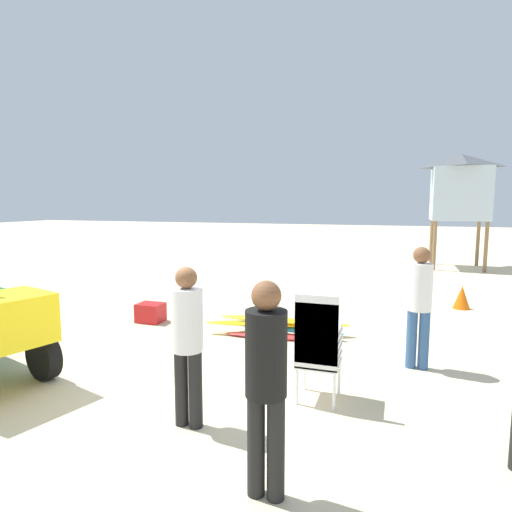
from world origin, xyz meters
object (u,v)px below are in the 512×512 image
surfboard_pile (280,327)px  lifeguard_near_right (187,336)px  traffic_cone_far (462,297)px  cooler_box (151,313)px  lifeguard_tower (460,187)px  stacked_plastic_chairs (318,340)px  lifeguard_near_left (420,299)px  lifeguard_near_center (266,375)px

surfboard_pile → lifeguard_near_right: (-0.12, -3.18, 0.79)m
surfboard_pile → traffic_cone_far: size_ratio=5.02×
surfboard_pile → traffic_cone_far: traffic_cone_far is taller
traffic_cone_far → cooler_box: bearing=-152.7°
surfboard_pile → traffic_cone_far: 4.48m
traffic_cone_far → cooler_box: traffic_cone_far is taller
lifeguard_tower → surfboard_pile: bearing=-112.0°
lifeguard_near_right → traffic_cone_far: lifeguard_near_right is taller
traffic_cone_far → lifeguard_tower: bearing=84.6°
cooler_box → stacked_plastic_chairs: bearing=-32.8°
lifeguard_near_left → lifeguard_near_center: size_ratio=0.99×
lifeguard_tower → traffic_cone_far: 6.88m
stacked_plastic_chairs → cooler_box: stacked_plastic_chairs is taller
lifeguard_tower → traffic_cone_far: bearing=-95.4°
lifeguard_near_right → lifeguard_near_left: bearing=46.2°
lifeguard_near_center → lifeguard_near_right: lifeguard_near_center is taller
lifeguard_near_left → lifeguard_tower: lifeguard_tower is taller
stacked_plastic_chairs → surfboard_pile: size_ratio=0.51×
traffic_cone_far → surfboard_pile: bearing=-136.0°
lifeguard_near_center → cooler_box: lifeguard_near_center is taller
lifeguard_near_center → cooler_box: size_ratio=3.55×
stacked_plastic_chairs → surfboard_pile: stacked_plastic_chairs is taller
stacked_plastic_chairs → lifeguard_near_center: (-0.10, -1.71, 0.25)m
surfboard_pile → lifeguard_tower: bearing=68.0°
lifeguard_near_center → lifeguard_near_right: bearing=143.6°
surfboard_pile → lifeguard_tower: (3.83, 9.47, 2.65)m
traffic_cone_far → stacked_plastic_chairs: bearing=-112.1°
stacked_plastic_chairs → lifeguard_near_right: 1.50m
lifeguard_near_left → lifeguard_near_right: lifeguard_near_left is taller
lifeguard_tower → cooler_box: (-6.45, -9.37, -2.63)m
lifeguard_near_left → lifeguard_near_right: size_ratio=1.02×
surfboard_pile → lifeguard_near_center: bearing=-76.6°
lifeguard_near_left → cooler_box: (-4.79, 0.89, -0.80)m
lifeguard_tower → traffic_cone_far: size_ratio=7.83×
stacked_plastic_chairs → cooler_box: size_ratio=2.66×
lifeguard_tower → cooler_box: size_ratio=8.10×
lifeguard_near_left → lifeguard_near_right: 3.32m
stacked_plastic_chairs → lifeguard_near_center: bearing=-93.2°
surfboard_pile → lifeguard_tower: 10.55m
stacked_plastic_chairs → lifeguard_tower: lifeguard_tower is taller
stacked_plastic_chairs → traffic_cone_far: size_ratio=2.57×
lifeguard_tower → traffic_cone_far: lifeguard_tower is taller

